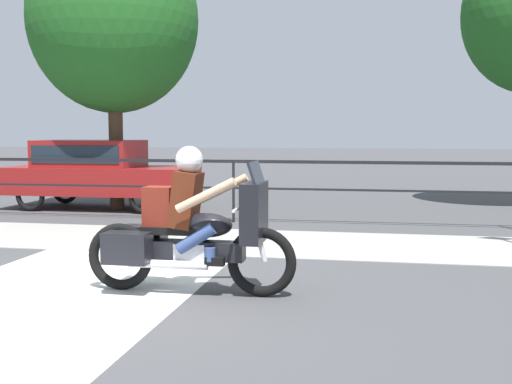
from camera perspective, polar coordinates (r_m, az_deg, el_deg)
name	(u,v)px	position (r m, az deg, el deg)	size (l,w,h in m)	color
ground_plane	(119,294)	(7.08, -12.06, -8.82)	(120.00, 120.00, 0.00)	#424244
sidewalk_band	(204,240)	(10.23, -4.62, -4.30)	(44.00, 2.40, 0.01)	#99968E
crosswalk_band	(55,295)	(7.18, -17.40, -8.74)	(2.82, 6.00, 0.01)	silver
fence_railing	(233,173)	(12.14, -2.02, 1.69)	(36.00, 0.05, 1.19)	black
motorcycle	(189,230)	(6.85, -5.94, -3.37)	(2.30, 0.76, 1.58)	black
parked_car	(97,169)	(14.81, -13.96, 1.96)	(4.20, 1.70, 1.53)	maroon
tree_behind_car	(114,20)	(14.76, -12.55, 14.70)	(3.68, 3.68, 6.18)	#473323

